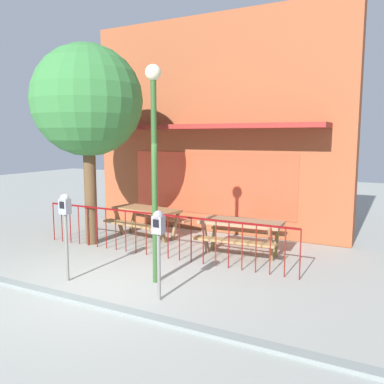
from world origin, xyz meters
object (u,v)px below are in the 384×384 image
(picnic_table_right, at_px, (241,228))
(street_tree, at_px, (87,102))
(picnic_table_left, at_px, (147,214))
(parking_meter_far, at_px, (65,214))
(parking_meter_near, at_px, (158,231))
(street_lamp, at_px, (154,143))

(picnic_table_right, xyz_separation_m, street_tree, (-3.60, -0.81, 2.83))
(picnic_table_left, relative_size, picnic_table_right, 1.04)
(parking_meter_far, distance_m, street_tree, 3.42)
(parking_meter_near, height_order, parking_meter_far, parking_meter_far)
(parking_meter_near, bearing_deg, picnic_table_right, 85.24)
(parking_meter_far, height_order, street_tree, street_tree)
(parking_meter_near, bearing_deg, street_lamp, 126.86)
(picnic_table_right, height_order, parking_meter_far, parking_meter_far)
(street_tree, bearing_deg, parking_meter_near, -33.07)
(parking_meter_far, xyz_separation_m, street_lamp, (1.46, 0.69, 1.27))
(parking_meter_near, xyz_separation_m, street_tree, (-3.35, 2.18, 2.30))
(picnic_table_left, xyz_separation_m, street_lamp, (2.02, -2.69, 1.90))
(parking_meter_far, bearing_deg, picnic_table_left, 99.35)
(picnic_table_right, xyz_separation_m, parking_meter_far, (-2.21, -3.03, 0.63))
(parking_meter_near, bearing_deg, picnic_table_left, 126.91)
(parking_meter_near, relative_size, parking_meter_far, 0.91)
(parking_meter_near, bearing_deg, parking_meter_far, -178.93)
(parking_meter_near, xyz_separation_m, parking_meter_far, (-1.96, -0.04, 0.11))
(picnic_table_left, height_order, street_tree, street_tree)
(picnic_table_left, xyz_separation_m, parking_meter_far, (0.56, -3.38, 0.63))
(parking_meter_near, height_order, street_lamp, street_lamp)
(parking_meter_near, distance_m, parking_meter_far, 1.96)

